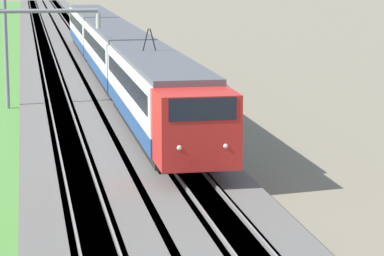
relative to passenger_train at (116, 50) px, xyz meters
name	(u,v)px	position (x,y,z in m)	size (l,w,h in m)	color
ballast_main	(53,84)	(0.55, 4.12, -2.19)	(240.00, 4.40, 0.30)	#605B56
ballast_adjacent	(115,82)	(0.55, 0.00, -2.19)	(240.00, 4.40, 0.30)	#605B56
track_main	(53,83)	(0.55, 4.12, -2.18)	(240.00, 1.57, 0.45)	#4C4238
track_adjacent	(115,82)	(0.55, 0.00, -2.18)	(240.00, 1.57, 0.45)	#4C4238
passenger_train	(116,50)	(0.00, 0.00, 0.00)	(58.80, 3.00, 5.00)	red
catenary_mast_mid	(7,34)	(-9.01, 6.87, 1.90)	(0.22, 2.56, 8.19)	slate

